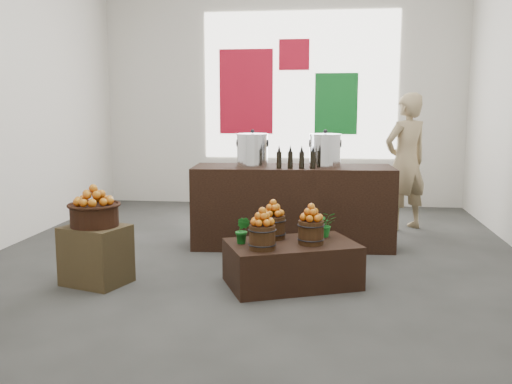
# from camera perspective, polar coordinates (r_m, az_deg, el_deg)

# --- Properties ---
(ground) EXTENTS (7.00, 7.00, 0.00)m
(ground) POSITION_cam_1_polar(r_m,az_deg,el_deg) (6.40, -0.14, -6.54)
(ground) COLOR #3C3C3A
(ground) RESTS_ON ground
(back_wall) EXTENTS (6.00, 0.04, 4.00)m
(back_wall) POSITION_cam_1_polar(r_m,az_deg,el_deg) (9.66, 2.61, 10.58)
(back_wall) COLOR silver
(back_wall) RESTS_ON ground
(back_opening) EXTENTS (3.20, 0.02, 2.40)m
(back_opening) POSITION_cam_1_polar(r_m,az_deg,el_deg) (9.62, 4.42, 10.57)
(back_opening) COLOR white
(back_opening) RESTS_ON back_wall
(deco_red_left) EXTENTS (0.90, 0.04, 1.40)m
(deco_red_left) POSITION_cam_1_polar(r_m,az_deg,el_deg) (9.70, -0.99, 9.99)
(deco_red_left) COLOR #B40D24
(deco_red_left) RESTS_ON back_wall
(deco_green_right) EXTENTS (0.70, 0.04, 1.00)m
(deco_green_right) POSITION_cam_1_polar(r_m,az_deg,el_deg) (9.59, 8.01, 8.73)
(deco_green_right) COLOR #106822
(deco_green_right) RESTS_ON back_wall
(deco_red_upper) EXTENTS (0.50, 0.04, 0.50)m
(deco_red_upper) POSITION_cam_1_polar(r_m,az_deg,el_deg) (9.65, 3.84, 13.55)
(deco_red_upper) COLOR #B40D24
(deco_red_upper) RESTS_ON back_wall
(crate) EXTENTS (0.67, 0.61, 0.56)m
(crate) POSITION_cam_1_polar(r_m,az_deg,el_deg) (5.63, -15.70, -6.08)
(crate) COLOR brown
(crate) RESTS_ON ground
(wicker_basket) EXTENTS (0.45, 0.45, 0.20)m
(wicker_basket) POSITION_cam_1_polar(r_m,az_deg,el_deg) (5.55, -15.86, -2.27)
(wicker_basket) COLOR black
(wicker_basket) RESTS_ON crate
(apples_in_basket) EXTENTS (0.35, 0.35, 0.19)m
(apples_in_basket) POSITION_cam_1_polar(r_m,az_deg,el_deg) (5.51, -15.94, -0.29)
(apples_in_basket) COLOR #9F0506
(apples_in_basket) RESTS_ON wicker_basket
(display_table) EXTENTS (1.37, 1.12, 0.41)m
(display_table) POSITION_cam_1_polar(r_m,az_deg,el_deg) (5.41, 3.58, -7.17)
(display_table) COLOR black
(display_table) RESTS_ON ground
(apple_bucket_front_left) EXTENTS (0.24, 0.24, 0.22)m
(apple_bucket_front_left) POSITION_cam_1_polar(r_m,az_deg,el_deg) (5.08, 0.63, -4.56)
(apple_bucket_front_left) COLOR #391E0F
(apple_bucket_front_left) RESTS_ON display_table
(apples_in_bucket_front_left) EXTENTS (0.18, 0.18, 0.16)m
(apples_in_bucket_front_left) POSITION_cam_1_polar(r_m,az_deg,el_deg) (5.04, 0.63, -2.48)
(apples_in_bucket_front_left) COLOR #9F0506
(apples_in_bucket_front_left) RESTS_ON apple_bucket_front_left
(apple_bucket_front_right) EXTENTS (0.24, 0.24, 0.22)m
(apple_bucket_front_right) POSITION_cam_1_polar(r_m,az_deg,el_deg) (5.30, 5.51, -4.04)
(apple_bucket_front_right) COLOR #391E0F
(apple_bucket_front_right) RESTS_ON display_table
(apples_in_bucket_front_right) EXTENTS (0.18, 0.18, 0.16)m
(apples_in_bucket_front_right) POSITION_cam_1_polar(r_m,az_deg,el_deg) (5.27, 5.54, -2.04)
(apples_in_bucket_front_right) COLOR #9F0506
(apples_in_bucket_front_right) RESTS_ON apple_bucket_front_right
(apple_bucket_rear) EXTENTS (0.24, 0.24, 0.22)m
(apple_bucket_rear) POSITION_cam_1_polar(r_m,az_deg,el_deg) (5.50, 1.71, -3.54)
(apple_bucket_rear) COLOR #391E0F
(apple_bucket_rear) RESTS_ON display_table
(apples_in_bucket_rear) EXTENTS (0.18, 0.18, 0.16)m
(apples_in_bucket_rear) POSITION_cam_1_polar(r_m,az_deg,el_deg) (5.46, 1.72, -1.61)
(apples_in_bucket_rear) COLOR #9F0506
(apples_in_bucket_rear) RESTS_ON apple_bucket_rear
(herb_garnish_right) EXTENTS (0.25, 0.22, 0.25)m
(herb_garnish_right) POSITION_cam_1_polar(r_m,az_deg,el_deg) (5.60, 6.85, -3.22)
(herb_garnish_right) COLOR #14621C
(herb_garnish_right) RESTS_ON display_table
(herb_garnish_left) EXTENTS (0.17, 0.15, 0.26)m
(herb_garnish_left) POSITION_cam_1_polar(r_m,az_deg,el_deg) (5.28, -1.35, -3.84)
(herb_garnish_left) COLOR #14621C
(herb_garnish_left) RESTS_ON display_table
(counter) EXTENTS (2.40, 0.90, 0.96)m
(counter) POSITION_cam_1_polar(r_m,az_deg,el_deg) (6.83, 3.68, -1.45)
(counter) COLOR black
(counter) RESTS_ON ground
(stock_pot_left) EXTENTS (0.36, 0.36, 0.36)m
(stock_pot_left) POSITION_cam_1_polar(r_m,az_deg,el_deg) (6.76, -0.36, 4.14)
(stock_pot_left) COLOR silver
(stock_pot_left) RESTS_ON counter
(stock_pot_center) EXTENTS (0.36, 0.36, 0.36)m
(stock_pot_center) POSITION_cam_1_polar(r_m,az_deg,el_deg) (6.75, 6.92, 4.08)
(stock_pot_center) COLOR silver
(stock_pot_center) RESTS_ON counter
(oil_cruets) EXTENTS (0.35, 0.09, 0.27)m
(oil_cruets) POSITION_cam_1_polar(r_m,az_deg,el_deg) (6.51, 3.73, 3.52)
(oil_cruets) COLOR black
(oil_cruets) RESTS_ON counter
(shopper) EXTENTS (0.80, 0.74, 1.84)m
(shopper) POSITION_cam_1_polar(r_m,az_deg,el_deg) (7.96, 14.74, 2.94)
(shopper) COLOR #97815C
(shopper) RESTS_ON ground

